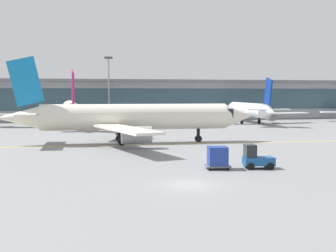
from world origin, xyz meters
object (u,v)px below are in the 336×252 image
gate_airplane_3 (249,110)px  apron_light_mast_1 (109,86)px  taxiing_regional_jet (132,118)px  baggage_tug (256,158)px  gate_airplane_2 (71,110)px

gate_airplane_3 → apron_light_mast_1: bearing=69.0°
taxiing_regional_jet → apron_light_mast_1: bearing=90.9°
taxiing_regional_jet → baggage_tug: (7.82, -21.97, -2.41)m
gate_airplane_3 → taxiing_regional_jet: (-29.36, -33.44, 0.48)m
apron_light_mast_1 → baggage_tug: bearing=-84.1°
gate_airplane_3 → baggage_tug: size_ratio=10.32×
apron_light_mast_1 → gate_airplane_2: bearing=-121.8°
baggage_tug → gate_airplane_3: bearing=75.8°
baggage_tug → apron_light_mast_1: bearing=102.9°
gate_airplane_3 → taxiing_regional_jet: bearing=141.7°
gate_airplane_3 → baggage_tug: (-21.54, -55.42, -1.93)m
taxiing_regional_jet → baggage_tug: taxiing_regional_jet is taller
gate_airplane_2 → baggage_tug: size_ratio=11.47×
taxiing_regional_jet → apron_light_mast_1: (0.81, 46.18, 4.68)m
baggage_tug → apron_light_mast_1: (-7.01, 68.16, 7.09)m
apron_light_mast_1 → taxiing_regional_jet: bearing=-91.0°
gate_airplane_3 → apron_light_mast_1: (-28.55, 12.74, 5.16)m
gate_airplane_3 → apron_light_mast_1: apron_light_mast_1 is taller
gate_airplane_2 → gate_airplane_3: gate_airplane_2 is taller
baggage_tug → apron_light_mast_1: size_ratio=0.19×
apron_light_mast_1 → gate_airplane_3: bearing=-24.0°
baggage_tug → taxiing_regional_jet: bearing=116.7°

